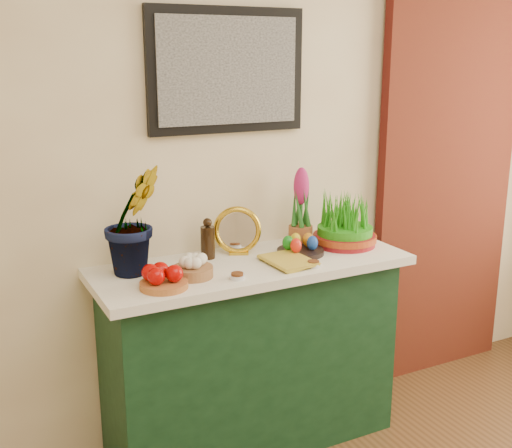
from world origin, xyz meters
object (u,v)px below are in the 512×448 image
at_px(hyacinth_green, 133,202).
at_px(book, 271,263).
at_px(wheatgrass_sabzeh, 345,223).
at_px(mirror, 237,231).
at_px(sideboard, 251,357).

height_order(hyacinth_green, book, hyacinth_green).
xyz_separation_m(book, wheatgrass_sabzeh, (0.47, 0.13, 0.09)).
bearing_deg(hyacinth_green, book, -31.23).
distance_m(book, wheatgrass_sabzeh, 0.49).
bearing_deg(book, mirror, 96.91).
distance_m(sideboard, wheatgrass_sabzeh, 0.77).
xyz_separation_m(hyacinth_green, mirror, (0.49, 0.05, -0.19)).
height_order(mirror, wheatgrass_sabzeh, wheatgrass_sabzeh).
bearing_deg(wheatgrass_sabzeh, book, -164.81).
relative_size(hyacinth_green, mirror, 2.73).
xyz_separation_m(mirror, wheatgrass_sabzeh, (0.51, -0.11, 0.00)).
xyz_separation_m(sideboard, wheatgrass_sabzeh, (0.51, 0.01, 0.57)).
bearing_deg(wheatgrass_sabzeh, sideboard, -178.44).
height_order(sideboard, hyacinth_green, hyacinth_green).
height_order(sideboard, book, book).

